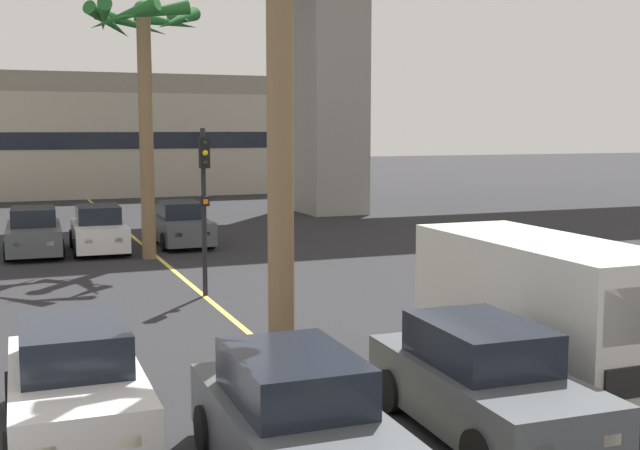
% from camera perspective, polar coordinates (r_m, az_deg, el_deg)
% --- Properties ---
extents(lane_stripe_center, '(0.14, 56.00, 0.01)m').
position_cam_1_polar(lane_stripe_center, '(22.55, -9.33, -3.97)').
color(lane_stripe_center, '#DBCC4C').
rests_on(lane_stripe_center, ground).
extents(pier_building_backdrop, '(28.64, 8.04, 7.46)m').
position_cam_1_polar(pier_building_backdrop, '(53.38, -16.57, 6.02)').
color(pier_building_backdrop, '#BCB29E').
rests_on(pier_building_backdrop, ground).
extents(car_queue_front, '(1.95, 4.16, 1.56)m').
position_cam_1_polar(car_queue_front, '(28.58, -19.51, -0.54)').
color(car_queue_front, '#4C5156').
rests_on(car_queue_front, ground).
extents(car_queue_second, '(1.94, 4.16, 1.56)m').
position_cam_1_polar(car_queue_second, '(11.54, 11.43, -10.90)').
color(car_queue_second, '#4C5156').
rests_on(car_queue_second, ground).
extents(car_queue_third, '(1.89, 4.13, 1.56)m').
position_cam_1_polar(car_queue_third, '(9.87, -1.70, -13.87)').
color(car_queue_third, '#4C5156').
rests_on(car_queue_third, ground).
extents(car_queue_fourth, '(1.87, 4.12, 1.56)m').
position_cam_1_polar(car_queue_fourth, '(11.73, -16.86, -10.75)').
color(car_queue_fourth, white).
rests_on(car_queue_fourth, ground).
extents(car_queue_fifth, '(1.85, 4.11, 1.56)m').
position_cam_1_polar(car_queue_fifth, '(29.56, -9.81, -0.01)').
color(car_queue_fifth, '#4C5156').
rests_on(car_queue_fifth, ground).
extents(car_queue_sixth, '(1.94, 4.15, 1.56)m').
position_cam_1_polar(car_queue_sixth, '(28.66, -15.32, -0.36)').
color(car_queue_sixth, white).
rests_on(car_queue_sixth, ground).
extents(delivery_van, '(2.19, 5.26, 2.36)m').
position_cam_1_polar(delivery_van, '(14.16, 15.30, -5.30)').
color(delivery_van, silver).
rests_on(delivery_van, ground).
extents(traffic_light_median_far, '(0.24, 0.37, 4.20)m').
position_cam_1_polar(traffic_light_median_far, '(20.25, -8.16, 2.56)').
color(traffic_light_median_far, black).
rests_on(traffic_light_median_far, ground).
extents(palm_tree_mid_median, '(3.72, 3.71, 8.15)m').
position_cam_1_polar(palm_tree_mid_median, '(26.51, -12.29, 11.77)').
color(palm_tree_mid_median, brown).
rests_on(palm_tree_mid_median, ground).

